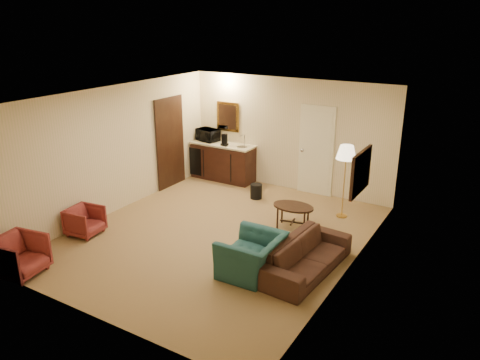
% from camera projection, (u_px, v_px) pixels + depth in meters
% --- Properties ---
extents(ground, '(6.00, 6.00, 0.00)m').
position_uv_depth(ground, '(218.00, 235.00, 8.80)').
color(ground, '#9C794F').
rests_on(ground, ground).
extents(room_walls, '(5.02, 6.01, 2.61)m').
position_uv_depth(room_walls, '(235.00, 137.00, 8.90)').
color(room_walls, beige).
rests_on(room_walls, ground).
extents(wetbar_cabinet, '(1.64, 0.58, 0.92)m').
position_uv_depth(wetbar_cabinet, '(223.00, 162.00, 11.64)').
color(wetbar_cabinet, black).
rests_on(wetbar_cabinet, ground).
extents(sofa, '(0.69, 1.93, 0.74)m').
position_uv_depth(sofa, '(307.00, 251.00, 7.41)').
color(sofa, black).
rests_on(sofa, ground).
extents(teal_armchair, '(0.67, 1.01, 0.87)m').
position_uv_depth(teal_armchair, '(252.00, 249.00, 7.33)').
color(teal_armchair, '#1D4948').
rests_on(teal_armchair, ground).
extents(rose_chair_near, '(0.61, 0.64, 0.59)m').
position_uv_depth(rose_chair_near, '(85.00, 220.00, 8.72)').
color(rose_chair_near, maroon).
rests_on(rose_chair_near, ground).
extents(rose_chair_far, '(0.76, 0.79, 0.71)m').
position_uv_depth(rose_chair_far, '(19.00, 254.00, 7.33)').
color(rose_chair_far, maroon).
rests_on(rose_chair_far, ground).
extents(coffee_table, '(0.89, 0.68, 0.46)m').
position_uv_depth(coffee_table, '(293.00, 217.00, 9.01)').
color(coffee_table, black).
rests_on(coffee_table, ground).
extents(floor_lamp, '(0.46, 0.46, 1.51)m').
position_uv_depth(floor_lamp, '(344.00, 182.00, 9.35)').
color(floor_lamp, gold).
rests_on(floor_lamp, ground).
extents(waste_bin, '(0.28, 0.28, 0.33)m').
position_uv_depth(waste_bin, '(256.00, 191.00, 10.50)').
color(waste_bin, black).
rests_on(waste_bin, ground).
extents(microwave, '(0.60, 0.41, 0.37)m').
position_uv_depth(microwave, '(208.00, 134.00, 11.71)').
color(microwave, black).
rests_on(microwave, wetbar_cabinet).
extents(coffee_maker, '(0.17, 0.17, 0.28)m').
position_uv_depth(coffee_maker, '(224.00, 140.00, 11.29)').
color(coffee_maker, black).
rests_on(coffee_maker, wetbar_cabinet).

